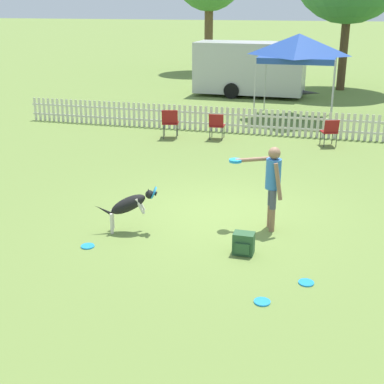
% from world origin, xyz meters
% --- Properties ---
extents(ground_plane, '(240.00, 240.00, 0.00)m').
position_xyz_m(ground_plane, '(0.00, 0.00, 0.00)').
color(ground_plane, olive).
extents(handler_person, '(1.05, 0.44, 1.60)m').
position_xyz_m(handler_person, '(0.95, -0.43, 1.00)').
color(handler_person, '#8C664C').
rests_on(handler_person, ground_plane).
extents(leaping_dog, '(1.15, 0.52, 0.87)m').
position_xyz_m(leaping_dog, '(-1.53, -1.24, 0.54)').
color(leaping_dog, black).
rests_on(leaping_dog, ground_plane).
extents(frisbee_near_handler, '(0.24, 0.24, 0.02)m').
position_xyz_m(frisbee_near_handler, '(1.79, -2.37, 0.01)').
color(frisbee_near_handler, '#1E8CD8').
rests_on(frisbee_near_handler, ground_plane).
extents(frisbee_near_dog, '(0.24, 0.24, 0.02)m').
position_xyz_m(frisbee_near_dog, '(-2.01, -2.08, 0.01)').
color(frisbee_near_dog, '#1E8CD8').
rests_on(frisbee_near_dog, ground_plane).
extents(frisbee_midfield, '(0.24, 0.24, 0.02)m').
position_xyz_m(frisbee_midfield, '(1.22, -3.10, 0.01)').
color(frisbee_midfield, '#1E8CD8').
rests_on(frisbee_midfield, ground_plane).
extents(backpack_on_grass, '(0.35, 0.29, 0.38)m').
position_xyz_m(backpack_on_grass, '(0.68, -1.61, 0.19)').
color(backpack_on_grass, '#2D5633').
rests_on(backpack_on_grass, ground_plane).
extents(picket_fence, '(17.25, 0.04, 0.82)m').
position_xyz_m(picket_fence, '(-0.00, 7.19, 0.41)').
color(picket_fence, beige).
rests_on(picket_fence, ground_plane).
extents(folding_chair_blue_left, '(0.60, 0.61, 0.92)m').
position_xyz_m(folding_chair_blue_left, '(-3.00, 5.88, 0.55)').
color(folding_chair_blue_left, '#333338').
rests_on(folding_chair_blue_left, ground_plane).
extents(folding_chair_center, '(0.56, 0.58, 0.81)m').
position_xyz_m(folding_chair_center, '(1.85, 6.18, 0.49)').
color(folding_chair_center, '#333338').
rests_on(folding_chair_center, ground_plane).
extents(folding_chair_green_right, '(0.48, 0.50, 0.82)m').
position_xyz_m(folding_chair_green_right, '(-1.57, 6.11, 0.49)').
color(folding_chair_green_right, '#333338').
rests_on(folding_chair_green_right, ground_plane).
extents(canopy_tent_main, '(2.66, 2.66, 3.01)m').
position_xyz_m(canopy_tent_main, '(0.49, 10.00, 2.54)').
color(canopy_tent_main, '#B2B2B2').
rests_on(canopy_tent_main, ground_plane).
extents(equipment_trailer, '(5.67, 2.21, 2.37)m').
position_xyz_m(equipment_trailer, '(-1.99, 14.60, 1.26)').
color(equipment_trailer, '#B7B7B7').
rests_on(equipment_trailer, ground_plane).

